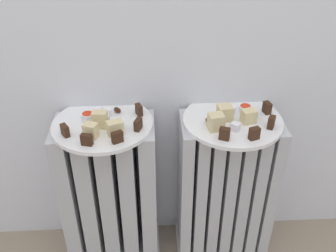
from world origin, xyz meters
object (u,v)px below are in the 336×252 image
at_px(plate_right, 232,120).
at_px(jam_bowl_right, 245,108).
at_px(radiator_right, 225,190).
at_px(plate_left, 103,124).
at_px(jam_bowl_left, 88,116).
at_px(fork, 230,127).
at_px(radiator_left, 110,194).

height_order(plate_right, jam_bowl_right, jam_bowl_right).
bearing_deg(radiator_right, plate_left, -180.00).
xyz_separation_m(jam_bowl_left, fork, (0.42, -0.07, -0.01)).
height_order(radiator_right, jam_bowl_right, jam_bowl_right).
distance_m(plate_right, fork, 0.05).
relative_size(radiator_left, fork, 5.79).
bearing_deg(jam_bowl_right, jam_bowl_left, -176.75).
bearing_deg(jam_bowl_right, radiator_left, -174.46).
relative_size(radiator_left, radiator_right, 1.00).
bearing_deg(fork, plate_right, 70.15).
height_order(radiator_left, jam_bowl_right, jam_bowl_right).
bearing_deg(fork, jam_bowl_right, 54.98).
bearing_deg(plate_right, radiator_left, -180.00).
distance_m(jam_bowl_left, fork, 0.43).
xyz_separation_m(radiator_left, fork, (0.38, -0.05, 0.30)).
bearing_deg(plate_right, jam_bowl_right, 42.53).
bearing_deg(jam_bowl_left, radiator_left, -19.23).
bearing_deg(fork, radiator_right, 70.15).
bearing_deg(plate_left, plate_right, 0.00).
height_order(radiator_left, jam_bowl_left, jam_bowl_left).
bearing_deg(plate_right, radiator_right, 63.43).
xyz_separation_m(radiator_right, jam_bowl_left, (-0.44, 0.02, 0.31)).
height_order(radiator_right, plate_left, plate_left).
bearing_deg(radiator_right, jam_bowl_right, 42.53).
relative_size(radiator_right, plate_right, 1.82).
bearing_deg(plate_left, radiator_right, 0.00).
distance_m(radiator_right, fork, 0.30).
distance_m(plate_right, jam_bowl_left, 0.44).
height_order(jam_bowl_right, fork, jam_bowl_right).
bearing_deg(jam_bowl_left, plate_right, -2.00).
height_order(plate_left, fork, fork).
distance_m(plate_left, fork, 0.38).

